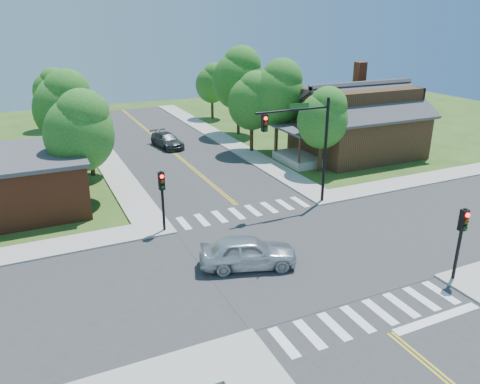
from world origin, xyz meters
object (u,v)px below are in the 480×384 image
signal_pole_nw (162,190)px  car_dgrey (167,141)px  house_ne (358,119)px  signal_pole_se (462,231)px  car_silver (248,252)px  signal_mast_ne (304,136)px

signal_pole_nw → car_dgrey: 19.22m
signal_pole_nw → house_ne: 22.45m
house_ne → car_dgrey: bearing=147.5°
signal_pole_nw → car_dgrey: bearing=72.9°
signal_pole_se → house_ne: bearing=64.4°
signal_pole_nw → house_ne: bearing=22.7°
house_ne → signal_pole_se: bearing=-115.6°
signal_pole_nw → house_ne: house_ne is taller
car_silver → signal_pole_nw: bearing=43.2°
signal_mast_ne → signal_pole_nw: size_ratio=1.89×
signal_pole_se → car_silver: size_ratio=0.72×
house_ne → car_silver: size_ratio=2.46×
car_silver → car_dgrey: 24.26m
house_ne → car_dgrey: (-15.08, 9.62, -2.65)m
signal_pole_nw → house_ne: size_ratio=0.29×
car_silver → car_dgrey: (2.92, 24.08, -0.16)m
signal_pole_se → signal_pole_nw: bearing=135.0°
signal_pole_se → signal_pole_nw: 15.84m
signal_mast_ne → signal_pole_se: bearing=-81.4°
signal_pole_nw → car_dgrey: signal_pole_nw is taller
signal_pole_se → car_dgrey: signal_pole_se is taller
signal_mast_ne → car_silver: size_ratio=1.36×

